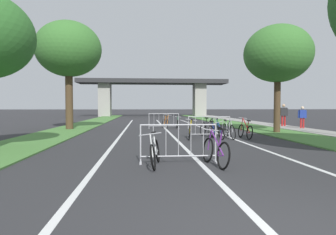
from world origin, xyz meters
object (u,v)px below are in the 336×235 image
Objects in this scene: bicycle_orange_1 at (165,123)px; bicycle_black_5 at (207,129)px; pedestrian_with_backpack at (302,115)px; pedestrian_waiting at (284,113)px; crowd_barrier_nearest at (178,144)px; bicycle_teal_6 at (218,129)px; tree_left_oak_near at (69,50)px; bicycle_white_4 at (155,152)px; bicycle_green_2 at (178,123)px; crowd_barrier_third at (164,121)px; bicycle_purple_3 at (215,151)px; bicycle_blue_9 at (216,131)px; bicycle_silver_0 at (229,130)px; bicycle_yellow_7 at (190,131)px; tree_right_oak_mid at (278,54)px; crowd_barrier_second at (209,127)px; bicycle_red_8 at (245,131)px.

bicycle_black_5 reaches higher than bicycle_orange_1.
pedestrian_waiting is at bearing 106.83° from pedestrian_with_backpack.
bicycle_teal_6 is at bearing 66.97° from crowd_barrier_nearest.
tree_left_oak_near reaches higher than bicycle_orange_1.
bicycle_white_4 is 1.09× the size of pedestrian_with_backpack.
crowd_barrier_nearest reaches higher than bicycle_green_2.
crowd_barrier_third is at bearing -86.69° from bicycle_white_4.
pedestrian_with_backpack is at bearing 42.64° from bicycle_purple_3.
bicycle_blue_9 is at bearing -119.95° from pedestrian_waiting.
crowd_barrier_nearest reaches higher than bicycle_teal_6.
bicycle_orange_1 is 1.01× the size of bicycle_black_5.
bicycle_silver_0 is 1.89m from bicycle_yellow_7.
bicycle_orange_1 is 1.00× the size of bicycle_white_4.
tree_right_oak_mid is 3.71× the size of bicycle_teal_6.
bicycle_blue_9 is (0.22, -0.46, -0.17)m from crowd_barrier_second.
bicycle_yellow_7 is 1.05× the size of pedestrian_with_backpack.
tree_right_oak_mid is at bearing 46.99° from bicycle_purple_3.
bicycle_orange_1 is at bearing -165.36° from pedestrian_waiting.
bicycle_black_5 is at bearing -32.84° from tree_left_oak_near.
bicycle_silver_0 is 9.53m from pedestrian_waiting.
bicycle_silver_0 is at bearing 174.15° from bicycle_blue_9.
tree_left_oak_near reaches higher than bicycle_purple_3.
crowd_barrier_third is 1.31× the size of bicycle_yellow_7.
bicycle_blue_9 is at bearing -73.20° from crowd_barrier_third.
bicycle_orange_1 reaches higher than bicycle_white_4.
tree_left_oak_near is 14.19m from bicycle_white_4.
bicycle_black_5 is at bearing -141.51° from pedestrian_with_backpack.
bicycle_green_2 is at bearing 105.99° from bicycle_red_8.
pedestrian_with_backpack is (8.75, 11.35, 0.55)m from bicycle_purple_3.
bicycle_yellow_7 is at bearing 77.80° from crowd_barrier_nearest.
crowd_barrier_nearest is 1.00× the size of crowd_barrier_third.
bicycle_purple_3 is (-1.36, -6.65, -0.14)m from crowd_barrier_second.
crowd_barrier_nearest is 6.56m from crowd_barrier_second.
bicycle_purple_3 is (0.28, -13.27, 0.00)m from bicycle_orange_1.
bicycle_purple_3 is at bearing -28.69° from crowd_barrier_nearest.
bicycle_purple_3 is (6.68, -12.39, -4.85)m from tree_left_oak_near.
bicycle_teal_6 is at bearing 40.58° from bicycle_yellow_7.
tree_right_oak_mid reaches higher than pedestrian_waiting.
bicycle_silver_0 is at bearing -112.99° from bicycle_white_4.
tree_left_oak_near is at bearing 144.71° from bicycle_red_8.
tree_left_oak_near is 4.27× the size of bicycle_purple_3.
crowd_barrier_third is 9.29m from pedestrian_with_backpack.
tree_right_oak_mid is at bearing -32.12° from crowd_barrier_third.
bicycle_orange_1 is at bearing 103.86° from crowd_barrier_second.
bicycle_black_5 reaches higher than bicycle_teal_6.
crowd_barrier_third reaches higher than bicycle_orange_1.
bicycle_black_5 is 0.58m from bicycle_teal_6.
pedestrian_waiting is at bearing 170.77° from bicycle_orange_1.
crowd_barrier_third is at bearing 179.95° from pedestrian_with_backpack.
crowd_barrier_third is (6.26, 0.43, -4.71)m from tree_left_oak_near.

